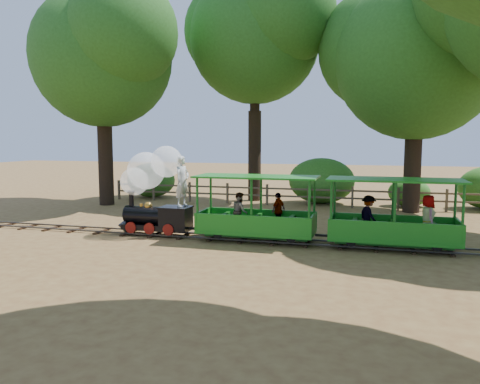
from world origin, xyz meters
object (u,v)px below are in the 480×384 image
(carriage_front, at_px, (256,216))
(fence, at_px, (288,194))
(locomotive, at_px, (153,184))
(carriage_rear, at_px, (394,222))

(carriage_front, height_order, fence, carriage_front)
(locomotive, relative_size, fence, 0.17)
(carriage_front, distance_m, fence, 8.01)
(carriage_rear, bearing_deg, fence, 119.05)
(carriage_rear, height_order, fence, carriage_rear)
(fence, bearing_deg, carriage_rear, -60.95)
(locomotive, height_order, fence, locomotive)
(locomotive, distance_m, carriage_front, 3.63)
(carriage_rear, bearing_deg, locomotive, 179.22)
(locomotive, bearing_deg, fence, 68.63)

